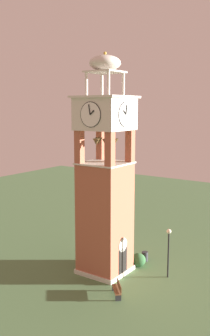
{
  "coord_description": "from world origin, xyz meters",
  "views": [
    {
      "loc": [
        -23.49,
        -16.41,
        12.92
      ],
      "look_at": [
        0.0,
        0.0,
        8.35
      ],
      "focal_mm": 40.69,
      "sensor_mm": 36.0,
      "label": 1
    }
  ],
  "objects_px": {
    "clock_tower": "(105,187)",
    "trash_bin": "(145,256)",
    "lamp_post": "(169,244)",
    "park_bench": "(117,289)"
  },
  "relations": [
    {
      "from": "clock_tower",
      "to": "trash_bin",
      "type": "relative_size",
      "value": 21.17
    },
    {
      "from": "clock_tower",
      "to": "trash_bin",
      "type": "bearing_deg",
      "value": -23.48
    },
    {
      "from": "lamp_post",
      "to": "trash_bin",
      "type": "relative_size",
      "value": 4.81
    },
    {
      "from": "clock_tower",
      "to": "trash_bin",
      "type": "height_order",
      "value": "clock_tower"
    },
    {
      "from": "park_bench",
      "to": "clock_tower",
      "type": "bearing_deg",
      "value": 47.15
    },
    {
      "from": "clock_tower",
      "to": "park_bench",
      "type": "bearing_deg",
      "value": -132.85
    },
    {
      "from": "park_bench",
      "to": "lamp_post",
      "type": "height_order",
      "value": "lamp_post"
    },
    {
      "from": "lamp_post",
      "to": "park_bench",
      "type": "bearing_deg",
      "value": 161.16
    },
    {
      "from": "trash_bin",
      "to": "lamp_post",
      "type": "bearing_deg",
      "value": -120.48
    },
    {
      "from": "park_bench",
      "to": "trash_bin",
      "type": "distance_m",
      "value": 6.56
    }
  ]
}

